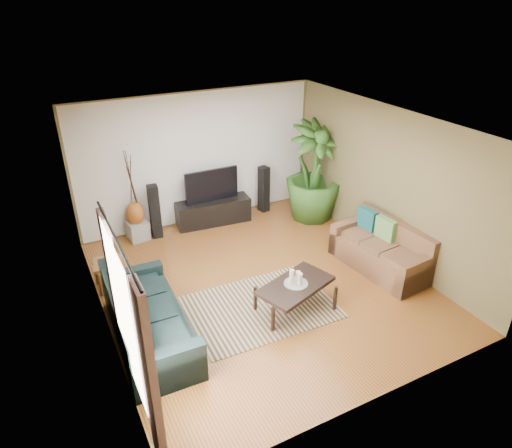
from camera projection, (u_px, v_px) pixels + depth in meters
floor at (261, 284)px, 7.66m from camera, size 5.50×5.50×0.00m
ceiling at (262, 126)px, 6.41m from camera, size 5.50×5.50×0.00m
wall_back at (198, 159)px, 9.20m from camera, size 5.00×0.00×5.00m
wall_front at (382, 313)px, 4.87m from camera, size 5.00×0.00×5.00m
wall_left at (95, 250)px, 6.03m from camera, size 0.00×5.50×5.50m
wall_right at (387, 184)px, 8.05m from camera, size 0.00×5.50×5.50m
backwall_panel at (199, 159)px, 9.20m from camera, size 4.90×0.00×4.90m
window_pane at (123, 316)px, 4.75m from camera, size 0.00×1.80×1.80m
curtain_near at (150, 381)px, 4.29m from camera, size 0.08×0.35×2.20m
curtain_far at (116, 295)px, 5.48m from camera, size 0.08×0.35×2.20m
curtain_rod at (116, 240)px, 4.35m from camera, size 0.03×1.90×0.03m
sofa_left at (149, 315)px, 6.28m from camera, size 0.97×2.17×0.85m
sofa_right at (381, 247)px, 7.91m from camera, size 0.95×1.84×0.85m
area_rug at (261, 307)px, 7.11m from camera, size 2.28×1.65×0.01m
coffee_table at (295, 297)px, 6.96m from camera, size 1.31×0.98×0.48m
candle_tray at (296, 283)px, 6.84m from camera, size 0.36×0.36×0.02m
candle_tall at (292, 277)px, 6.78m from camera, size 0.07×0.07×0.23m
candle_mid at (300, 279)px, 6.78m from camera, size 0.07×0.07×0.18m
candle_short at (298, 276)px, 6.88m from camera, size 0.07×0.07×0.15m
tv_stand at (213, 212)px, 9.54m from camera, size 1.57×0.60×0.51m
television at (212, 185)px, 9.28m from camera, size 1.13×0.06×0.67m
speaker_left at (155, 212)px, 8.89m from camera, size 0.22×0.24×1.09m
speaker_right at (264, 189)px, 9.95m from camera, size 0.22×0.24×1.03m
potted_plant at (314, 172)px, 9.41m from camera, size 1.26×1.26×2.08m
plant_pot at (311, 211)px, 9.83m from camera, size 0.38×0.38×0.30m
pedestal at (138, 230)px, 8.96m from camera, size 0.43×0.43×0.38m
vase at (135, 214)px, 8.80m from camera, size 0.34×0.34×0.48m
side_table at (110, 274)px, 7.50m from camera, size 0.51×0.51×0.47m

